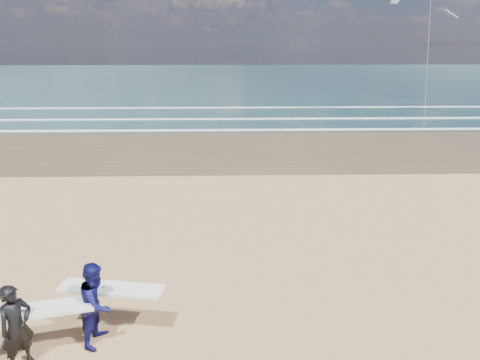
{
  "coord_description": "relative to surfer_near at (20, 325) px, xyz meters",
  "views": [
    {
      "loc": [
        3.22,
        -7.0,
        5.84
      ],
      "look_at": [
        3.56,
        6.0,
        1.7
      ],
      "focal_mm": 32.0,
      "sensor_mm": 36.0,
      "label": 1
    }
  ],
  "objects": [
    {
      "name": "ocean",
      "position": [
        20.7,
        72.15,
        -0.86
      ],
      "size": [
        220.0,
        100.0,
        0.02
      ],
      "primitive_type": "cube",
      "color": "#1B383D",
      "rests_on": "ground"
    },
    {
      "name": "foam_breakers",
      "position": [
        20.7,
        28.25,
        -0.82
      ],
      "size": [
        220.0,
        11.7,
        0.05
      ],
      "color": "white",
      "rests_on": "ground"
    },
    {
      "name": "surfer_near",
      "position": [
        0.0,
        0.0,
        0.0
      ],
      "size": [
        2.26,
        1.22,
        1.71
      ],
      "color": "black",
      "rests_on": "ground"
    },
    {
      "name": "surfer_far",
      "position": [
        1.25,
        0.69,
        0.01
      ],
      "size": [
        2.25,
        1.26,
        1.76
      ],
      "color": "#0D0D4A",
      "rests_on": "ground"
    },
    {
      "name": "kite_1",
      "position": [
        19.33,
        27.27,
        5.2
      ],
      "size": [
        5.39,
        4.69,
        11.27
      ],
      "color": "slate",
      "rests_on": "ground"
    }
  ]
}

